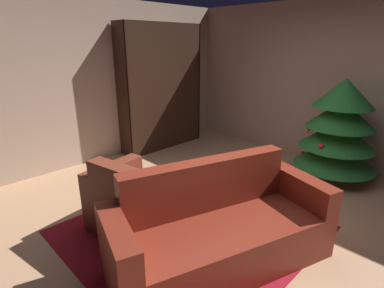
% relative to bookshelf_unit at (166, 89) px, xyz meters
% --- Properties ---
extents(ground_plane, '(6.61, 6.61, 0.00)m').
position_rel_bookshelf_unit_xyz_m(ground_plane, '(2.53, -1.22, -1.10)').
color(ground_plane, tan).
extents(wall_back, '(5.63, 0.06, 2.63)m').
position_rel_bookshelf_unit_xyz_m(wall_back, '(2.53, 1.43, 0.21)').
color(wall_back, tan).
rests_on(wall_back, ground).
extents(wall_left, '(0.06, 5.36, 2.63)m').
position_rel_bookshelf_unit_xyz_m(wall_left, '(-0.26, -1.22, 0.21)').
color(wall_left, tan).
rests_on(wall_left, ground).
extents(area_rug, '(2.29, 2.44, 0.01)m').
position_rel_bookshelf_unit_xyz_m(area_rug, '(2.42, -1.71, -1.10)').
color(area_rug, maroon).
rests_on(area_rug, ground).
extents(bookshelf_unit, '(0.38, 1.69, 2.28)m').
position_rel_bookshelf_unit_xyz_m(bookshelf_unit, '(0.00, 0.00, 0.00)').
color(bookshelf_unit, black).
rests_on(bookshelf_unit, ground).
extents(armchair_red, '(1.16, 0.94, 0.85)m').
position_rel_bookshelf_unit_xyz_m(armchair_red, '(2.03, -2.10, -0.79)').
color(armchair_red, maroon).
rests_on(armchair_red, ground).
extents(couch_red, '(1.38, 2.17, 0.93)m').
position_rel_bookshelf_unit_xyz_m(couch_red, '(2.95, -1.87, -0.78)').
color(couch_red, maroon).
rests_on(couch_red, ground).
extents(coffee_table, '(0.75, 0.75, 0.42)m').
position_rel_bookshelf_unit_xyz_m(coffee_table, '(2.41, -1.72, -0.72)').
color(coffee_table, black).
rests_on(coffee_table, ground).
extents(book_stack_on_table, '(0.23, 0.18, 0.08)m').
position_rel_bookshelf_unit_xyz_m(book_stack_on_table, '(2.43, -1.73, -0.64)').
color(book_stack_on_table, red).
rests_on(book_stack_on_table, coffee_table).
extents(bottle_on_table, '(0.08, 0.08, 0.32)m').
position_rel_bookshelf_unit_xyz_m(bottle_on_table, '(2.44, -1.52, -0.56)').
color(bottle_on_table, '#1E5829').
rests_on(bottle_on_table, coffee_table).
extents(decorated_tree, '(1.16, 1.16, 1.48)m').
position_rel_bookshelf_unit_xyz_m(decorated_tree, '(2.95, 0.79, -0.36)').
color(decorated_tree, brown).
rests_on(decorated_tree, ground).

